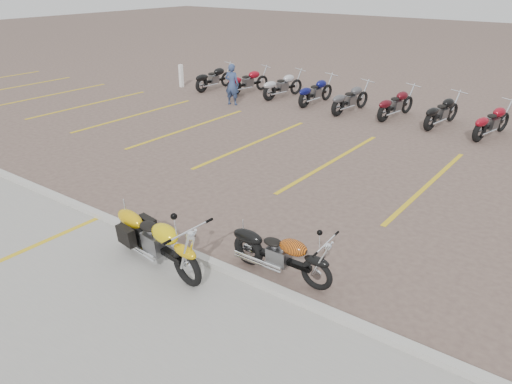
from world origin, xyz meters
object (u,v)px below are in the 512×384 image
yellow_cruiser (157,242)px  person_a (232,84)px  flame_cruiser (279,255)px  bollard (181,76)px

yellow_cruiser → person_a: (-6.37, 9.88, 0.31)m
flame_cruiser → person_a: (-8.27, 8.86, 0.39)m
person_a → flame_cruiser: bearing=120.3°
yellow_cruiser → person_a: bearing=131.4°
person_a → bollard: 4.08m
yellow_cruiser → bollard: (-10.27, 11.03, 0.02)m
yellow_cruiser → flame_cruiser: yellow_cruiser is taller
flame_cruiser → bollard: (-12.17, 10.01, 0.10)m
yellow_cruiser → person_a: person_a is taller
flame_cruiser → yellow_cruiser: bearing=-152.5°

